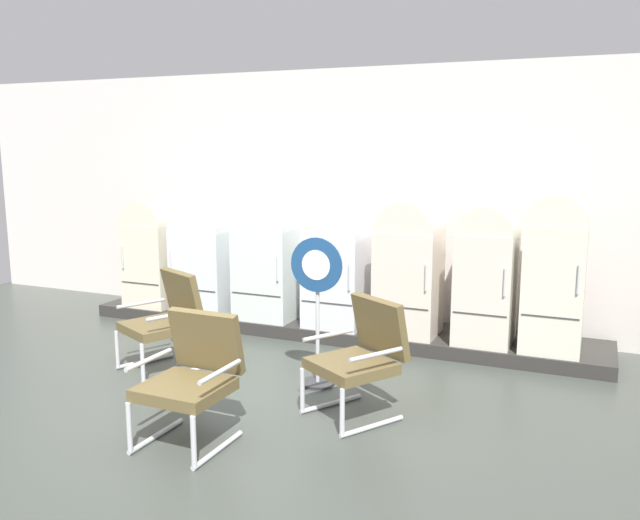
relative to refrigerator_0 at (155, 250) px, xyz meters
The scene contains 14 objects.
ground 3.92m from the refrigerator_0, 49.71° to the right, with size 12.00×10.00×0.05m, color #404740.
back_wall 2.68m from the refrigerator_0, 16.82° to the left, with size 11.76×0.12×3.15m.
display_plinth 2.60m from the refrigerator_0, ahead, with size 6.26×0.95×0.15m, color #312E2C.
refrigerator_0 is the anchor object (origin of this frame).
refrigerator_1 0.79m from the refrigerator_0, ahead, with size 0.71×0.71×1.39m.
refrigerator_2 1.68m from the refrigerator_0, ahead, with size 0.70×0.67×1.45m.
refrigerator_3 2.58m from the refrigerator_0, ahead, with size 0.67×0.67×1.38m.
refrigerator_4 3.44m from the refrigerator_0, ahead, with size 0.67×0.65×1.49m.
refrigerator_5 4.28m from the refrigerator_0, ahead, with size 0.59×0.71×1.48m.
refrigerator_6 4.96m from the refrigerator_0, ahead, with size 0.59×0.61×1.62m.
armchair_left 2.22m from the refrigerator_0, 50.40° to the right, with size 0.86×0.90×0.98m.
armchair_right 4.13m from the refrigerator_0, 29.22° to the right, with size 0.89×0.92×0.98m.
armchair_center 3.95m from the refrigerator_0, 48.97° to the right, with size 0.69×0.72×0.98m.
sign_stand 3.37m from the refrigerator_0, 27.20° to the right, with size 0.50×0.32×1.41m.
Camera 1 is at (2.86, -4.01, 2.24)m, focal length 36.77 mm.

